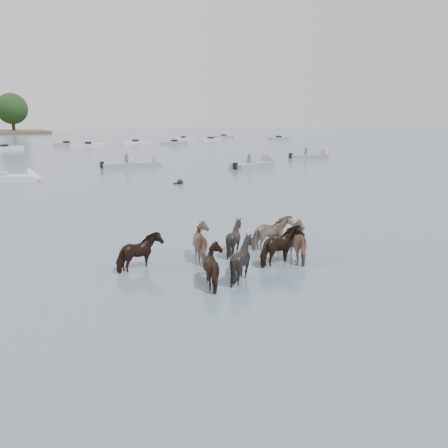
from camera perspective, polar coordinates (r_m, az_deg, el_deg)
name	(u,v)px	position (r m, az deg, el deg)	size (l,w,h in m)	color
ground	(237,264)	(14.70, 1.61, -4.98)	(400.00, 400.00, 0.00)	#4A5A6B
pony_herd	(242,248)	(14.56, 2.27, -3.05)	(6.60, 3.82, 1.39)	black
swimming_pony	(180,182)	(32.93, -5.58, 5.20)	(0.72, 0.44, 0.44)	black
motorboat_b	(12,179)	(37.35, -24.93, 5.17)	(5.49, 2.83, 1.92)	silver
motorboat_c	(139,165)	(45.22, -10.55, 7.31)	(6.13, 1.73, 1.92)	gray
motorboat_d	(258,164)	(44.69, 4.21, 7.43)	(5.92, 3.71, 1.92)	gray
motorboat_e	(314,156)	(55.67, 11.23, 8.32)	(5.24, 2.66, 1.92)	gray
distant_flotilla	(31,144)	(87.73, -22.95, 9.20)	(108.14, 28.82, 0.93)	gray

